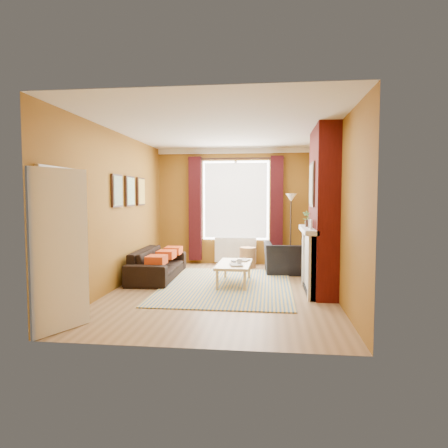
{
  "coord_description": "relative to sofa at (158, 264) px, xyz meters",
  "views": [
    {
      "loc": [
        0.83,
        -6.91,
        1.65
      ],
      "look_at": [
        0.0,
        0.25,
        1.15
      ],
      "focal_mm": 32.0,
      "sensor_mm": 36.0,
      "label": 1
    }
  ],
  "objects": [
    {
      "name": "book_a",
      "position": [
        1.54,
        -0.69,
        0.12
      ],
      "size": [
        0.29,
        0.34,
        0.03
      ],
      "primitive_type": "imported",
      "rotation": [
        0.0,
        0.0,
        0.26
      ],
      "color": "#999999",
      "rests_on": "coffee_table"
    },
    {
      "name": "mug",
      "position": [
        1.7,
        -0.59,
        0.16
      ],
      "size": [
        0.14,
        0.14,
        0.1
      ],
      "primitive_type": "imported",
      "rotation": [
        0.0,
        0.0,
        -0.37
      ],
      "color": "#999999",
      "rests_on": "coffee_table"
    },
    {
      "name": "wicker_stool",
      "position": [
        1.74,
        1.39,
        -0.06
      ],
      "size": [
        0.4,
        0.4,
        0.47
      ],
      "rotation": [
        0.0,
        0.0,
        -0.05
      ],
      "color": "#9E7144",
      "rests_on": "ground"
    },
    {
      "name": "tv_remote",
      "position": [
        1.56,
        -0.26,
        0.12
      ],
      "size": [
        0.11,
        0.18,
        0.02
      ],
      "rotation": [
        0.0,
        0.0,
        0.35
      ],
      "color": "#232325",
      "rests_on": "coffee_table"
    },
    {
      "name": "room_walls",
      "position": [
        2.05,
        -0.57,
        1.09
      ],
      "size": [
        3.82,
        5.54,
        2.83
      ],
      "color": "brown",
      "rests_on": "ground"
    },
    {
      "name": "striped_rug",
      "position": [
        1.46,
        -0.54,
        -0.28
      ],
      "size": [
        2.35,
        3.25,
        0.02
      ],
      "rotation": [
        0.0,
        0.0,
        0.0
      ],
      "color": "#376397",
      "rests_on": "ground"
    },
    {
      "name": "sofa",
      "position": [
        0.0,
        0.0,
        0.0
      ],
      "size": [
        0.84,
        2.03,
        0.59
      ],
      "primitive_type": "imported",
      "rotation": [
        0.0,
        0.0,
        1.6
      ],
      "color": "black",
      "rests_on": "ground"
    },
    {
      "name": "coffee_table",
      "position": [
        1.59,
        -0.39,
        0.07
      ],
      "size": [
        0.63,
        1.22,
        0.4
      ],
      "rotation": [
        0.0,
        0.0,
        -0.02
      ],
      "color": "tan",
      "rests_on": "ground"
    },
    {
      "name": "floor_lamp",
      "position": [
        2.72,
        1.44,
        1.06
      ],
      "size": [
        0.26,
        0.26,
        1.72
      ],
      "rotation": [
        0.0,
        0.0,
        0.05
      ],
      "color": "black",
      "rests_on": "ground"
    },
    {
      "name": "armchair",
      "position": [
        2.65,
        0.79,
        0.04
      ],
      "size": [
        1.08,
        0.96,
        0.67
      ],
      "primitive_type": "imported",
      "rotation": [
        0.0,
        0.0,
        3.21
      ],
      "color": "black",
      "rests_on": "ground"
    },
    {
      "name": "ground",
      "position": [
        1.42,
        -0.86,
        -0.29
      ],
      "size": [
        5.5,
        5.5,
        0.0
      ],
      "primitive_type": "plane",
      "color": "brown",
      "rests_on": "ground"
    },
    {
      "name": "book_b",
      "position": [
        1.64,
        -0.06,
        0.12
      ],
      "size": [
        0.3,
        0.35,
        0.02
      ],
      "primitive_type": "imported",
      "rotation": [
        0.0,
        0.0,
        -0.33
      ],
      "color": "#999999",
      "rests_on": "coffee_table"
    }
  ]
}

